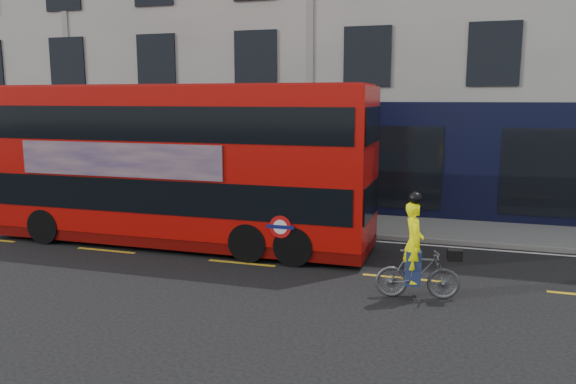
% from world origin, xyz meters
% --- Properties ---
extents(ground, '(120.00, 120.00, 0.00)m').
position_xyz_m(ground, '(0.00, 0.00, 0.00)').
color(ground, black).
rests_on(ground, ground).
extents(pavement, '(60.00, 3.00, 0.12)m').
position_xyz_m(pavement, '(0.00, 6.50, 0.06)').
color(pavement, slate).
rests_on(pavement, ground).
extents(kerb, '(60.00, 0.12, 0.13)m').
position_xyz_m(kerb, '(0.00, 5.00, 0.07)').
color(kerb, gray).
rests_on(kerb, ground).
extents(building_terrace, '(50.00, 10.07, 15.00)m').
position_xyz_m(building_terrace, '(0.00, 12.94, 7.49)').
color(building_terrace, '#B1B0A7').
rests_on(building_terrace, ground).
extents(road_edge_line, '(58.00, 0.10, 0.01)m').
position_xyz_m(road_edge_line, '(0.00, 4.70, 0.00)').
color(road_edge_line, silver).
rests_on(road_edge_line, ground).
extents(lane_dashes, '(58.00, 0.12, 0.01)m').
position_xyz_m(lane_dashes, '(0.00, 1.50, 0.00)').
color(lane_dashes, gold).
rests_on(lane_dashes, ground).
extents(bus, '(11.16, 2.62, 4.49)m').
position_xyz_m(bus, '(-2.46, 2.81, 2.30)').
color(bus, '#B30B07').
rests_on(bus, ground).
extents(cyclist, '(1.79, 0.79, 2.26)m').
position_xyz_m(cyclist, '(4.41, 0.25, 0.75)').
color(cyclist, '#4F5155').
rests_on(cyclist, ground).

